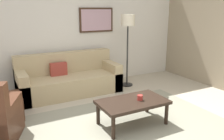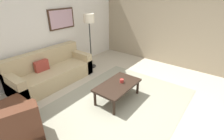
{
  "view_description": "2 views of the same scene",
  "coord_description": "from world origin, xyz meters",
  "px_view_note": "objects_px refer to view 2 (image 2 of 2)",
  "views": [
    {
      "loc": [
        -1.73,
        -2.79,
        1.83
      ],
      "look_at": [
        0.07,
        0.61,
        0.82
      ],
      "focal_mm": 37.52,
      "sensor_mm": 36.0,
      "label": 1
    },
    {
      "loc": [
        -2.43,
        -1.7,
        2.33
      ],
      "look_at": [
        0.08,
        0.21,
        0.79
      ],
      "focal_mm": 26.32,
      "sensor_mm": 36.0,
      "label": 2
    }
  ],
  "objects_px": {
    "cup": "(122,81)",
    "coffee_table": "(118,86)",
    "framed_artwork": "(62,19)",
    "armchair_leather": "(15,138)",
    "couch_main": "(50,72)",
    "ottoman": "(12,113)",
    "lamp_standing": "(89,24)"
  },
  "relations": [
    {
      "from": "ottoman",
      "to": "cup",
      "type": "xyz_separation_m",
      "value": [
        1.93,
        -1.23,
        0.25
      ]
    },
    {
      "from": "lamp_standing",
      "to": "armchair_leather",
      "type": "bearing_deg",
      "value": -156.59
    },
    {
      "from": "coffee_table",
      "to": "framed_artwork",
      "type": "relative_size",
      "value": 1.26
    },
    {
      "from": "coffee_table",
      "to": "framed_artwork",
      "type": "xyz_separation_m",
      "value": [
        0.46,
        2.37,
        1.21
      ]
    },
    {
      "from": "couch_main",
      "to": "ottoman",
      "type": "bearing_deg",
      "value": -151.1
    },
    {
      "from": "armchair_leather",
      "to": "lamp_standing",
      "type": "height_order",
      "value": "lamp_standing"
    },
    {
      "from": "ottoman",
      "to": "coffee_table",
      "type": "xyz_separation_m",
      "value": [
        1.81,
        -1.2,
        0.16
      ]
    },
    {
      "from": "couch_main",
      "to": "ottoman",
      "type": "distance_m",
      "value": 1.57
    },
    {
      "from": "ottoman",
      "to": "framed_artwork",
      "type": "bearing_deg",
      "value": 27.25
    },
    {
      "from": "cup",
      "to": "coffee_table",
      "type": "bearing_deg",
      "value": 165.75
    },
    {
      "from": "cup",
      "to": "framed_artwork",
      "type": "xyz_separation_m",
      "value": [
        0.34,
        2.4,
        1.12
      ]
    },
    {
      "from": "couch_main",
      "to": "cup",
      "type": "height_order",
      "value": "couch_main"
    },
    {
      "from": "ottoman",
      "to": "lamp_standing",
      "type": "xyz_separation_m",
      "value": [
        2.79,
        0.56,
        1.21
      ]
    },
    {
      "from": "armchair_leather",
      "to": "cup",
      "type": "height_order",
      "value": "armchair_leather"
    },
    {
      "from": "cup",
      "to": "lamp_standing",
      "type": "xyz_separation_m",
      "value": [
        0.86,
        1.79,
        0.96
      ]
    },
    {
      "from": "framed_artwork",
      "to": "cup",
      "type": "bearing_deg",
      "value": -97.97
    },
    {
      "from": "ottoman",
      "to": "cup",
      "type": "bearing_deg",
      "value": -32.56
    },
    {
      "from": "coffee_table",
      "to": "cup",
      "type": "height_order",
      "value": "cup"
    },
    {
      "from": "armchair_leather",
      "to": "framed_artwork",
      "type": "bearing_deg",
      "value": 37.22
    },
    {
      "from": "couch_main",
      "to": "framed_artwork",
      "type": "xyz_separation_m",
      "value": [
        0.9,
        0.41,
        1.27
      ]
    },
    {
      "from": "ottoman",
      "to": "framed_artwork",
      "type": "distance_m",
      "value": 2.9
    },
    {
      "from": "framed_artwork",
      "to": "armchair_leather",
      "type": "bearing_deg",
      "value": -142.78
    },
    {
      "from": "lamp_standing",
      "to": "framed_artwork",
      "type": "height_order",
      "value": "framed_artwork"
    },
    {
      "from": "armchair_leather",
      "to": "cup",
      "type": "xyz_separation_m",
      "value": [
        2.22,
        -0.46,
        0.14
      ]
    },
    {
      "from": "coffee_table",
      "to": "lamp_standing",
      "type": "relative_size",
      "value": 0.64
    },
    {
      "from": "ottoman",
      "to": "framed_artwork",
      "type": "xyz_separation_m",
      "value": [
        2.27,
        1.17,
        1.37
      ]
    },
    {
      "from": "framed_artwork",
      "to": "lamp_standing",
      "type": "bearing_deg",
      "value": -49.59
    },
    {
      "from": "ottoman",
      "to": "cup",
      "type": "relative_size",
      "value": 6.29
    },
    {
      "from": "ottoman",
      "to": "cup",
      "type": "distance_m",
      "value": 2.31
    },
    {
      "from": "lamp_standing",
      "to": "framed_artwork",
      "type": "xyz_separation_m",
      "value": [
        -0.52,
        0.61,
        0.16
      ]
    },
    {
      "from": "coffee_table",
      "to": "cup",
      "type": "xyz_separation_m",
      "value": [
        0.12,
        -0.03,
        0.09
      ]
    },
    {
      "from": "couch_main",
      "to": "armchair_leather",
      "type": "height_order",
      "value": "armchair_leather"
    }
  ]
}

